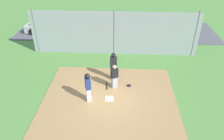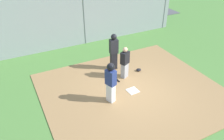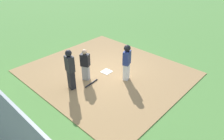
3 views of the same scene
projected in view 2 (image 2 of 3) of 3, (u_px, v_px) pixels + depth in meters
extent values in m
plane|color=#51843D|center=(133.00, 91.00, 9.45)|extent=(140.00, 140.00, 0.00)
cube|color=#9E774C|center=(133.00, 91.00, 9.44)|extent=(7.20, 6.40, 0.03)
cube|color=white|center=(133.00, 91.00, 9.43)|extent=(0.46, 0.46, 0.02)
cube|color=#9E9EA3|center=(125.00, 70.00, 10.16)|extent=(0.37, 0.33, 0.71)
cube|color=black|center=(125.00, 58.00, 9.83)|extent=(0.45, 0.40, 0.56)
sphere|color=tan|center=(125.00, 50.00, 9.63)|extent=(0.22, 0.22, 0.22)
cube|color=black|center=(114.00, 61.00, 10.75)|extent=(0.32, 0.25, 0.85)
cube|color=#232328|center=(114.00, 46.00, 10.35)|extent=(0.41, 0.30, 0.67)
sphere|color=black|center=(114.00, 37.00, 10.11)|extent=(0.27, 0.27, 0.27)
cube|color=silver|center=(111.00, 93.00, 8.69)|extent=(0.31, 0.36, 0.78)
cube|color=navy|center=(111.00, 77.00, 8.32)|extent=(0.37, 0.44, 0.62)
sphere|color=tan|center=(111.00, 67.00, 8.10)|extent=(0.24, 0.24, 0.24)
sphere|color=black|center=(111.00, 67.00, 8.09)|extent=(0.29, 0.29, 0.29)
cylinder|color=black|center=(115.00, 78.00, 10.23)|extent=(0.16, 0.78, 0.06)
ellipsoid|color=black|center=(139.00, 70.00, 10.75)|extent=(0.24, 0.20, 0.12)
cube|color=#93999E|center=(84.00, 17.00, 12.70)|extent=(12.00, 0.05, 3.20)
cylinder|color=slate|center=(165.00, 3.00, 14.87)|extent=(0.10, 0.10, 3.35)
cylinder|color=slate|center=(84.00, 16.00, 12.66)|extent=(0.10, 0.10, 3.35)
cube|color=#515156|center=(64.00, 20.00, 16.97)|extent=(18.00, 5.20, 0.04)
cube|color=#28428C|center=(97.00, 12.00, 17.22)|extent=(4.34, 2.09, 0.64)
cube|color=navy|center=(99.00, 4.00, 16.97)|extent=(2.45, 1.77, 0.56)
cylinder|color=black|center=(86.00, 20.00, 16.04)|extent=(0.61, 0.24, 0.60)
cylinder|color=black|center=(76.00, 14.00, 17.26)|extent=(0.61, 0.24, 0.60)
cylinder|color=black|center=(118.00, 14.00, 17.28)|extent=(0.61, 0.24, 0.60)
cylinder|color=black|center=(107.00, 8.00, 18.50)|extent=(0.61, 0.24, 0.60)
cube|color=#235B38|center=(14.00, 21.00, 15.66)|extent=(4.41, 2.34, 0.64)
cube|color=#1E4E2F|center=(14.00, 12.00, 15.42)|extent=(2.53, 1.91, 0.56)
cylinder|color=black|center=(38.00, 21.00, 15.80)|extent=(0.62, 0.27, 0.60)
cylinder|color=black|center=(30.00, 15.00, 16.98)|extent=(0.62, 0.27, 0.60)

